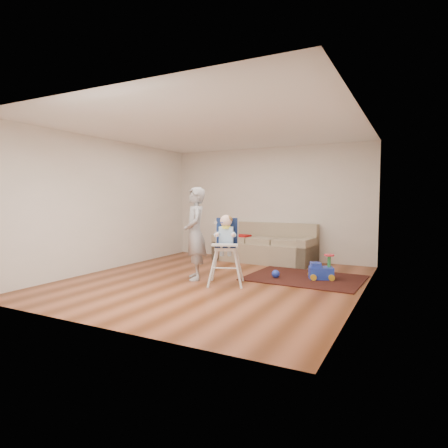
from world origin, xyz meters
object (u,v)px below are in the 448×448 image
at_px(ride_on_toy, 321,266).
at_px(side_table, 233,251).
at_px(sofa, 264,243).
at_px(adult, 195,234).
at_px(high_chair, 226,251).
at_px(toy_ball, 276,274).

bearing_deg(ride_on_toy, side_table, 129.46).
height_order(sofa, adult, adult).
height_order(ride_on_toy, high_chair, high_chair).
xyz_separation_m(side_table, ride_on_toy, (2.38, -1.22, 0.03)).
height_order(side_table, ride_on_toy, ride_on_toy).
distance_m(sofa, adult, 2.43).
bearing_deg(side_table, toy_ball, -43.10).
height_order(toy_ball, adult, adult).
distance_m(side_table, high_chair, 2.57).
bearing_deg(toy_ball, sofa, 117.92).
relative_size(side_table, high_chair, 0.36).
distance_m(side_table, toy_ball, 2.22).
bearing_deg(toy_ball, side_table, 136.90).
bearing_deg(toy_ball, ride_on_toy, 20.64).
distance_m(toy_ball, high_chair, 1.13).
height_order(ride_on_toy, adult, adult).
bearing_deg(high_chair, ride_on_toy, 17.28).
bearing_deg(adult, toy_ball, 82.14).
bearing_deg(high_chair, sofa, 74.34).
bearing_deg(side_table, sofa, 9.31).
distance_m(ride_on_toy, toy_ball, 0.83).
xyz_separation_m(side_table, toy_ball, (1.62, -1.51, -0.13)).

